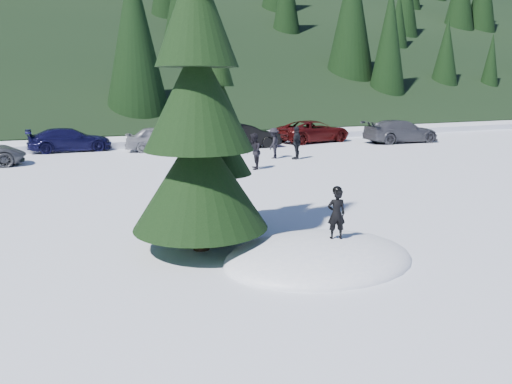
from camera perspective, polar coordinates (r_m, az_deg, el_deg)
name	(u,v)px	position (r m, az deg, el deg)	size (l,w,h in m)	color
ground	(319,260)	(11.52, 7.18, -7.70)	(200.00, 200.00, 0.00)	white
snow_mound	(319,260)	(11.52, 7.18, -7.70)	(4.48, 3.52, 0.96)	white
forest_hillside	(74,7)	(64.04, -20.11, 19.24)	(200.00, 60.00, 25.00)	black
spruce_tall	(198,110)	(11.57, -6.63, 9.24)	(3.20, 3.20, 8.60)	black
spruce_short	(219,153)	(13.32, -4.24, 4.42)	(2.20, 2.20, 5.37)	black
child_skier	(336,214)	(11.36, 9.17, -2.50)	(0.42, 0.27, 1.14)	black
adult_0	(254,151)	(23.25, -0.25, 4.67)	(0.82, 0.64, 1.69)	black
adult_1	(297,143)	(26.56, 4.66, 5.63)	(1.02, 0.43, 1.74)	black
adult_2	(274,143)	(26.81, 2.05, 5.60)	(1.05, 0.61, 1.63)	black
car_3	(70,140)	(31.61, -20.51, 5.62)	(1.93, 4.74, 1.38)	#0F0E34
car_4	(163,138)	(30.31, -10.60, 6.04)	(1.76, 4.37, 1.49)	gray
car_5	(244,136)	(31.34, -1.36, 6.45)	(1.59, 4.55, 1.50)	black
car_6	(313,131)	(34.68, 6.58, 6.91)	(2.45, 5.32, 1.48)	#400B0B
car_7	(401,131)	(35.60, 16.22, 6.69)	(2.15, 5.28, 1.53)	#47474E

